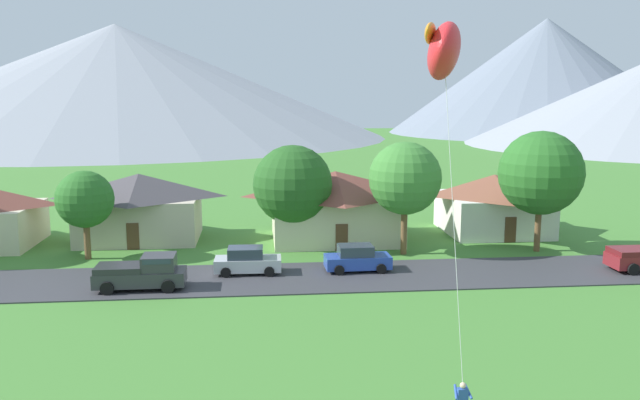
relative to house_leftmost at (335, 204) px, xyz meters
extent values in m
cube|color=#38383D|center=(-5.19, -10.56, -2.76)|extent=(160.00, 6.88, 0.08)
cone|color=#8E939E|center=(-41.26, 123.04, 11.53)|extent=(137.16, 137.16, 28.66)
cone|color=slate|center=(75.65, 130.07, 13.24)|extent=(87.25, 87.25, 32.07)
cube|color=beige|center=(0.00, 0.00, -1.06)|extent=(9.73, 7.67, 3.49)
pyramid|color=brown|center=(0.00, 0.00, 1.65)|extent=(10.51, 8.29, 1.92)
cube|color=brown|center=(0.00, -3.86, -1.80)|extent=(0.90, 0.06, 2.00)
cube|color=beige|center=(-15.23, 1.39, -1.12)|extent=(8.97, 6.68, 3.37)
pyramid|color=#474247|center=(-15.23, 1.39, 1.50)|extent=(9.69, 7.22, 1.85)
cube|color=brown|center=(-15.23, -1.97, -1.80)|extent=(0.90, 0.06, 2.00)
cube|color=silver|center=(13.29, 1.34, -1.25)|extent=(7.88, 7.55, 3.11)
pyramid|color=brown|center=(13.29, 1.34, 1.16)|extent=(8.51, 8.15, 1.71)
cube|color=brown|center=(13.29, -2.45, -1.80)|extent=(0.90, 0.06, 2.00)
cylinder|color=brown|center=(-17.86, -4.39, -1.43)|extent=(0.44, 0.44, 2.74)
sphere|color=#286623|center=(-17.86, -4.39, 1.41)|extent=(3.94, 3.94, 3.94)
cylinder|color=brown|center=(4.29, -5.18, -1.02)|extent=(0.44, 0.44, 3.55)
sphere|color=#3D7F33|center=(4.29, -5.18, 2.68)|extent=(5.15, 5.15, 5.15)
cylinder|color=brown|center=(14.17, -5.28, -1.05)|extent=(0.44, 0.44, 3.50)
sphere|color=#286623|center=(14.17, -5.28, 2.95)|extent=(6.02, 6.02, 6.02)
cylinder|color=brown|center=(-3.47, -2.48, -1.52)|extent=(0.44, 0.44, 2.56)
sphere|color=#23561E|center=(-3.47, -2.48, 1.95)|extent=(5.85, 5.85, 5.85)
cube|color=#2847A8|center=(0.30, -9.44, -2.12)|extent=(4.26, 1.93, 0.80)
cube|color=#2D3847|center=(0.15, -9.44, -1.38)|extent=(2.25, 1.65, 0.68)
cylinder|color=black|center=(1.62, -8.47, -2.40)|extent=(0.65, 0.26, 0.64)
cylinder|color=black|center=(1.68, -10.31, -2.40)|extent=(0.65, 0.26, 0.64)
cylinder|color=black|center=(-1.08, -8.56, -2.40)|extent=(0.65, 0.26, 0.64)
cylinder|color=black|center=(-1.02, -10.40, -2.40)|extent=(0.65, 0.26, 0.64)
cube|color=#B7BCC1|center=(-6.74, -9.36, -2.12)|extent=(4.24, 1.90, 0.80)
cube|color=#2D3847|center=(-6.89, -9.35, -1.38)|extent=(2.24, 1.64, 0.68)
cylinder|color=black|center=(-5.36, -8.47, -2.40)|extent=(0.65, 0.26, 0.64)
cylinder|color=black|center=(-5.41, -10.31, -2.40)|extent=(0.65, 0.26, 0.64)
cylinder|color=black|center=(-8.06, -8.40, -2.40)|extent=(0.65, 0.26, 0.64)
cylinder|color=black|center=(-8.11, -10.24, -2.40)|extent=(0.65, 0.26, 0.64)
cube|color=maroon|center=(17.94, -11.20, -1.45)|extent=(2.71, 1.97, 0.36)
cylinder|color=black|center=(17.39, -10.18, -2.34)|extent=(0.76, 0.28, 0.76)
cylinder|color=black|center=(17.39, -12.22, -2.34)|extent=(0.76, 0.28, 0.76)
cube|color=#333338|center=(-12.97, -12.07, -2.05)|extent=(5.22, 2.05, 0.84)
cube|color=#333338|center=(-11.87, -12.06, -1.18)|extent=(1.92, 1.86, 0.90)
cube|color=#2D3847|center=(-11.87, -12.06, -0.91)|extent=(1.63, 1.89, 0.28)
cube|color=#28282C|center=(-14.12, -12.08, -1.45)|extent=(2.72, 1.98, 0.36)
cylinder|color=black|center=(-11.27, -11.03, -2.34)|extent=(0.76, 0.29, 0.76)
cylinder|color=black|center=(-11.26, -13.07, -2.34)|extent=(0.76, 0.29, 0.76)
cylinder|color=black|center=(-14.67, -11.06, -2.34)|extent=(0.76, 0.29, 0.76)
cylinder|color=black|center=(-14.66, -13.10, -2.34)|extent=(0.76, 0.29, 0.76)
cube|color=#2D51A3|center=(0.79, -29.35, -1.63)|extent=(0.36, 0.22, 0.58)
sphere|color=beige|center=(0.79, -29.35, -1.23)|extent=(0.21, 0.21, 0.21)
cylinder|color=#2D51A3|center=(0.57, -29.29, -1.49)|extent=(0.18, 0.55, 0.37)
cylinder|color=#2D51A3|center=(1.01, -29.29, -1.49)|extent=(0.18, 0.55, 0.37)
ellipsoid|color=red|center=(0.53, -26.76, 10.06)|extent=(2.49, 3.69, 2.22)
ellipsoid|color=orange|center=(0.07, -26.60, 10.67)|extent=(1.54, 3.43, 0.76)
cylinder|color=silver|center=(0.66, -28.05, 4.40)|extent=(0.28, 2.62, 11.31)
camera|label=1|loc=(-6.10, -49.46, 8.62)|focal=36.31mm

